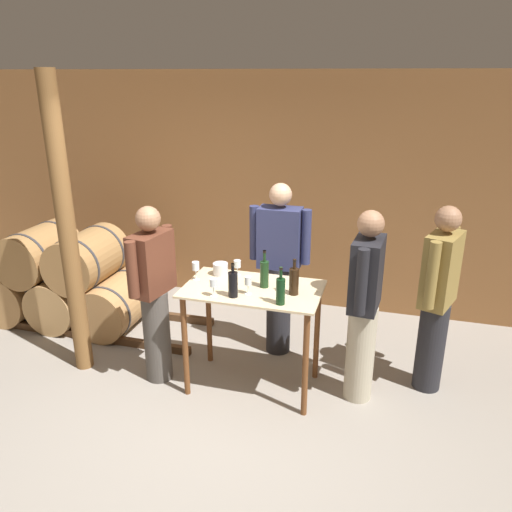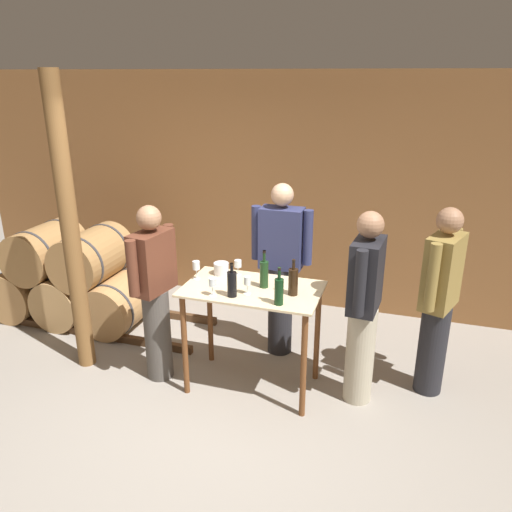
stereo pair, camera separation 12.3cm
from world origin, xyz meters
The scene contains 18 objects.
ground_plane centered at (0.00, 0.00, 0.00)m, with size 14.00×14.00×0.00m, color gray.
back_wall centered at (0.00, 2.50, 1.35)m, with size 8.40×0.05×2.70m.
barrel_rack centered at (-2.12, 1.28, 0.48)m, with size 3.20×0.81×1.09m.
tasting_table centered at (0.22, 0.64, 0.77)m, with size 1.16×0.68×0.96m.
wooden_post centered at (-1.43, 0.51, 1.35)m, with size 0.16×0.16×2.70m.
wine_bottle_far_left centered at (0.12, 0.43, 1.07)m, with size 0.08×0.08×0.29m.
wine_bottle_left centered at (0.31, 0.69, 1.08)m, with size 0.07×0.07×0.33m.
wine_bottle_center centered at (0.52, 0.41, 1.08)m, with size 0.07×0.07×0.31m.
wine_bottle_right centered at (0.58, 0.62, 1.08)m, with size 0.08×0.08×0.30m.
wine_glass_near_left centered at (-0.30, 0.68, 1.08)m, with size 0.06×0.06×0.17m.
wine_glass_near_center centered at (-0.04, 0.40, 1.07)m, with size 0.06×0.06×0.15m.
wine_glass_near_right centered at (0.01, 0.88, 1.06)m, with size 0.06×0.06×0.14m.
wine_glass_far_side centered at (0.22, 0.52, 1.07)m, with size 0.06×0.06×0.15m.
ice_bucket centered at (-0.14, 0.85, 1.01)m, with size 0.13×0.13×0.11m.
person_host centered at (1.72, 1.05, 0.88)m, with size 0.34×0.56×1.67m.
person_visitor_with_scarf centered at (0.29, 1.30, 0.91)m, with size 0.59×0.24×1.72m.
person_visitor_bearded centered at (-0.65, 0.53, 0.86)m, with size 0.29×0.58×1.63m.
person_visitor_near_door centered at (1.14, 0.74, 0.89)m, with size 0.25×0.59×1.68m.
Camera 1 is at (1.30, -3.04, 2.66)m, focal length 35.00 mm.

